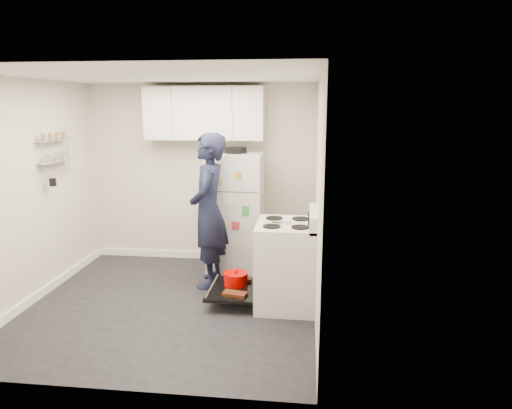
# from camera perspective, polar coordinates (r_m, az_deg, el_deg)

# --- Properties ---
(room) EXTENTS (3.21, 3.21, 2.51)m
(room) POSITION_cam_1_polar(r_m,az_deg,el_deg) (5.03, -11.15, 0.63)
(room) COLOR black
(room) RESTS_ON ground
(electric_range) EXTENTS (0.66, 0.76, 1.10)m
(electric_range) POSITION_cam_1_polar(r_m,az_deg,el_deg) (5.13, 3.65, -7.54)
(electric_range) COLOR silver
(electric_range) RESTS_ON ground
(open_oven_door) EXTENTS (0.55, 0.70, 0.22)m
(open_oven_door) POSITION_cam_1_polar(r_m,az_deg,el_deg) (5.33, -2.72, -9.98)
(open_oven_door) COLOR black
(open_oven_door) RESTS_ON ground
(refrigerator) EXTENTS (0.72, 0.74, 1.66)m
(refrigerator) POSITION_cam_1_polar(r_m,az_deg,el_deg) (6.16, -2.53, -0.87)
(refrigerator) COLOR silver
(refrigerator) RESTS_ON ground
(upper_cabinets) EXTENTS (1.60, 0.33, 0.70)m
(upper_cabinets) POSITION_cam_1_polar(r_m,az_deg,el_deg) (6.25, -6.45, 11.27)
(upper_cabinets) COLOR silver
(upper_cabinets) RESTS_ON room
(wall_shelf_rack) EXTENTS (0.14, 0.60, 0.61)m
(wall_shelf_rack) POSITION_cam_1_polar(r_m,az_deg,el_deg) (5.99, -23.79, 6.19)
(wall_shelf_rack) COLOR #B2B2B7
(wall_shelf_rack) RESTS_ON room
(person) EXTENTS (0.46, 0.70, 1.89)m
(person) POSITION_cam_1_polar(r_m,az_deg,el_deg) (5.58, -5.95, -0.80)
(person) COLOR black
(person) RESTS_ON ground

